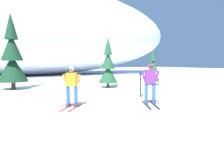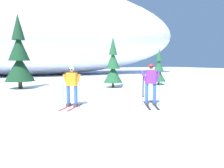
{
  "view_description": "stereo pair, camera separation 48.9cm",
  "coord_description": "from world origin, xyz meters",
  "px_view_note": "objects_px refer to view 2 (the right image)",
  "views": [
    {
      "loc": [
        -4.14,
        -7.43,
        1.86
      ],
      "look_at": [
        0.41,
        0.27,
        0.95
      ],
      "focal_mm": 33.89,
      "sensor_mm": 36.0,
      "label": 1
    },
    {
      "loc": [
        -3.71,
        -7.67,
        1.86
      ],
      "look_at": [
        0.41,
        0.27,
        0.95
      ],
      "focal_mm": 33.89,
      "sensor_mm": 36.0,
      "label": 2
    }
  ],
  "objects_px": {
    "pine_tree_far_right": "(159,70)",
    "skier_purple_jacket": "(151,84)",
    "trail_marker_post": "(143,82)",
    "pine_tree_center_left": "(19,58)",
    "skier_orange_jacket": "(72,86)",
    "pine_tree_center_right": "(113,67)"
  },
  "relations": [
    {
      "from": "pine_tree_far_right",
      "to": "skier_purple_jacket",
      "type": "bearing_deg",
      "value": -132.12
    },
    {
      "from": "pine_tree_far_right",
      "to": "trail_marker_post",
      "type": "relative_size",
      "value": 2.09
    },
    {
      "from": "pine_tree_far_right",
      "to": "trail_marker_post",
      "type": "distance_m",
      "value": 6.69
    },
    {
      "from": "pine_tree_center_left",
      "to": "trail_marker_post",
      "type": "height_order",
      "value": "pine_tree_center_left"
    },
    {
      "from": "skier_purple_jacket",
      "to": "skier_orange_jacket",
      "type": "bearing_deg",
      "value": 158.08
    },
    {
      "from": "skier_orange_jacket",
      "to": "pine_tree_center_left",
      "type": "relative_size",
      "value": 0.32
    },
    {
      "from": "pine_tree_center_right",
      "to": "pine_tree_far_right",
      "type": "xyz_separation_m",
      "value": [
        4.19,
        -0.18,
        -0.29
      ]
    },
    {
      "from": "skier_orange_jacket",
      "to": "skier_purple_jacket",
      "type": "xyz_separation_m",
      "value": [
        3.14,
        -1.26,
        0.06
      ]
    },
    {
      "from": "skier_purple_jacket",
      "to": "pine_tree_far_right",
      "type": "relative_size",
      "value": 0.6
    },
    {
      "from": "skier_orange_jacket",
      "to": "trail_marker_post",
      "type": "xyz_separation_m",
      "value": [
        4.1,
        0.62,
        -0.07
      ]
    },
    {
      "from": "skier_purple_jacket",
      "to": "trail_marker_post",
      "type": "height_order",
      "value": "skier_purple_jacket"
    },
    {
      "from": "pine_tree_center_left",
      "to": "skier_purple_jacket",
      "type": "bearing_deg",
      "value": -63.37
    },
    {
      "from": "skier_purple_jacket",
      "to": "pine_tree_far_right",
      "type": "height_order",
      "value": "pine_tree_far_right"
    },
    {
      "from": "trail_marker_post",
      "to": "skier_orange_jacket",
      "type": "bearing_deg",
      "value": -171.42
    },
    {
      "from": "skier_orange_jacket",
      "to": "trail_marker_post",
      "type": "height_order",
      "value": "skier_orange_jacket"
    },
    {
      "from": "pine_tree_far_right",
      "to": "skier_orange_jacket",
      "type": "bearing_deg",
      "value": -149.97
    },
    {
      "from": "pine_tree_center_right",
      "to": "pine_tree_far_right",
      "type": "bearing_deg",
      "value": -2.44
    },
    {
      "from": "skier_purple_jacket",
      "to": "pine_tree_center_left",
      "type": "bearing_deg",
      "value": 116.63
    },
    {
      "from": "skier_purple_jacket",
      "to": "pine_tree_center_right",
      "type": "height_order",
      "value": "pine_tree_center_right"
    },
    {
      "from": "pine_tree_far_right",
      "to": "pine_tree_center_right",
      "type": "bearing_deg",
      "value": 177.56
    },
    {
      "from": "skier_orange_jacket",
      "to": "trail_marker_post",
      "type": "bearing_deg",
      "value": 8.58
    },
    {
      "from": "skier_orange_jacket",
      "to": "pine_tree_center_left",
      "type": "bearing_deg",
      "value": 100.38
    }
  ]
}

